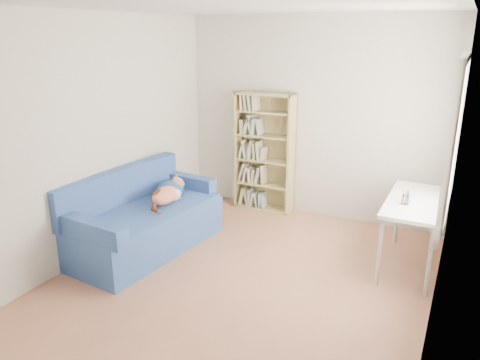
% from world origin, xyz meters
% --- Properties ---
extents(ground, '(4.00, 4.00, 0.00)m').
position_xyz_m(ground, '(0.00, 0.00, 0.00)').
color(ground, '#9E6447').
rests_on(ground, ground).
extents(room_shell, '(3.54, 4.04, 2.62)m').
position_xyz_m(room_shell, '(0.10, 0.03, 1.64)').
color(room_shell, silver).
rests_on(room_shell, ground).
extents(sofa, '(1.04, 1.91, 0.90)m').
position_xyz_m(sofa, '(-1.34, 0.10, 0.34)').
color(sofa, navy).
rests_on(sofa, ground).
extents(bookshelf, '(0.81, 0.25, 1.62)m').
position_xyz_m(bookshelf, '(-0.62, 1.86, 0.75)').
color(bookshelf, tan).
rests_on(bookshelf, ground).
extents(desk, '(0.55, 1.20, 0.75)m').
position_xyz_m(desk, '(1.45, 0.98, 0.68)').
color(desk, silver).
rests_on(desk, ground).
extents(pen_cup, '(0.08, 0.08, 0.15)m').
position_xyz_m(pen_cup, '(1.37, 0.81, 0.81)').
color(pen_cup, white).
rests_on(pen_cup, desk).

